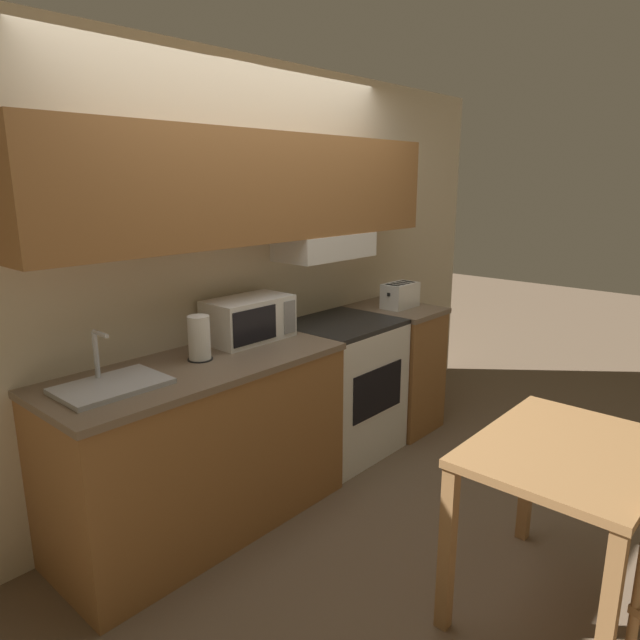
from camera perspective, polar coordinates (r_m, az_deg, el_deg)
The scene contains 10 objects.
ground_plane at distance 3.95m, azimuth -6.89°, elevation -14.11°, with size 16.00×16.00×0.00m, color brown.
wall_back at distance 3.47m, azimuth -6.72°, elevation 8.21°, with size 5.22×0.38×2.55m.
lower_counter_main at distance 3.18m, azimuth -11.68°, elevation -12.26°, with size 1.61×0.66×0.93m.
lower_counter_right_stub at distance 4.39m, azimuth 7.36°, elevation -4.61°, with size 0.49×0.66×0.93m.
stove_range at distance 3.93m, azimuth 2.10°, elevation -6.75°, with size 0.73×0.62×0.93m.
microwave at distance 3.36m, azimuth -7.13°, elevation 0.10°, with size 0.51×0.29×0.25m.
toaster at distance 4.24m, azimuth 8.01°, elevation 2.48°, with size 0.30×0.17×0.18m.
sink_basin at distance 2.77m, azimuth -20.12°, elevation -6.07°, with size 0.47×0.32×0.26m.
paper_towel_roll at distance 3.04m, azimuth -11.99°, elevation -1.79°, with size 0.13×0.13×0.24m.
dining_table at distance 2.67m, azimuth 23.40°, elevation -14.08°, with size 0.91×0.69×0.78m.
Camera 1 is at (-2.28, -2.65, 1.85)m, focal length 32.00 mm.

